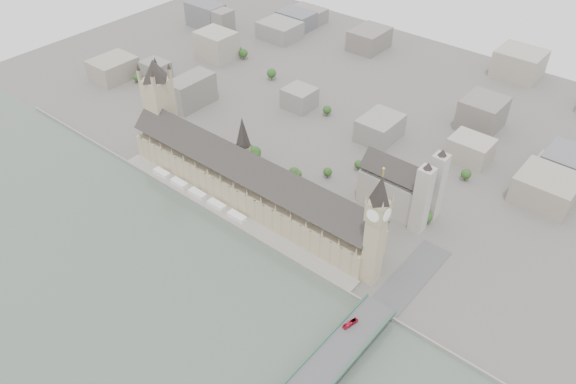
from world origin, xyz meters
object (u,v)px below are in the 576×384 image
Objects in this scene: palace_of_westminster at (248,181)px; westminster_bridge at (320,375)px; victoria_tower at (159,102)px; westminster_abbey at (401,187)px; red_bus_north at (350,323)px; elizabeth_tower at (377,223)px.

palace_of_westminster is 0.82× the size of westminster_bridge.
victoria_tower is 244.79m from westminster_abbey.
red_bus_north is (155.97, -64.91, -10.76)m from palace_of_westminster.
elizabeth_tower is at bearing -4.85° from palace_of_westminster.
elizabeth_tower is at bearing -3.96° from victoria_tower.
victoria_tower is at bearing 177.04° from palace_of_westminster.
westminster_bridge is 190.56m from westminster_abbey.
red_bus_north is (-6.03, 42.29, 6.83)m from westminster_bridge.
westminster_abbey is (-27.08, 87.00, -33.01)m from elizabeth_tower.
elizabeth_tower is at bearing 122.08° from red_bus_north.
westminster_bridge is at bearing -21.78° from victoria_tower.
palace_of_westminster is at bearing 175.15° from elizabeth_tower.
palace_of_westminster is at bearing -145.83° from westminster_abbey.
elizabeth_tower is 260.64m from victoria_tower.
westminster_bridge is (162.00, -107.20, -17.58)m from palace_of_westminster.
westminster_bridge is 26.62× the size of red_bus_north.
elizabeth_tower is 1.58× the size of westminster_abbey.
westminster_abbey is at bearing 121.23° from red_bus_north.
red_bus_north is at bearing -22.59° from palace_of_westminster.
elizabeth_tower is 8.81× the size of red_bus_north.
palace_of_westminster is at bearing 170.82° from red_bus_north.
westminster_abbey is (110.92, 75.30, 2.38)m from palace_of_westminster.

